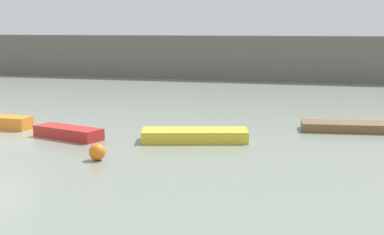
% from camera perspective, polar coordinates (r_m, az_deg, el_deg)
% --- Properties ---
extents(ground_plane, '(120.00, 120.00, 0.00)m').
position_cam_1_polar(ground_plane, '(22.02, -19.32, -2.09)').
color(ground_plane, gray).
extents(embankment_wall, '(80.00, 1.20, 3.54)m').
position_cam_1_polar(embankment_wall, '(44.79, -0.98, 6.35)').
color(embankment_wall, '#666056').
rests_on(embankment_wall, ground_plane).
extents(rowboat_red, '(3.00, 1.75, 0.44)m').
position_cam_1_polar(rowboat_red, '(21.32, -12.86, -1.55)').
color(rowboat_red, red).
rests_on(rowboat_red, ground_plane).
extents(rowboat_yellow, '(4.12, 2.28, 0.44)m').
position_cam_1_polar(rowboat_yellow, '(20.26, 0.29, -1.89)').
color(rowboat_yellow, gold).
rests_on(rowboat_yellow, ground_plane).
extents(rowboat_brown, '(3.88, 1.72, 0.36)m').
position_cam_1_polar(rowboat_brown, '(23.13, 16.07, -0.94)').
color(rowboat_brown, brown).
rests_on(rowboat_brown, ground_plane).
extents(mooring_buoy, '(0.54, 0.54, 0.54)m').
position_cam_1_polar(mooring_buoy, '(17.63, -9.91, -3.59)').
color(mooring_buoy, orange).
rests_on(mooring_buoy, ground_plane).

